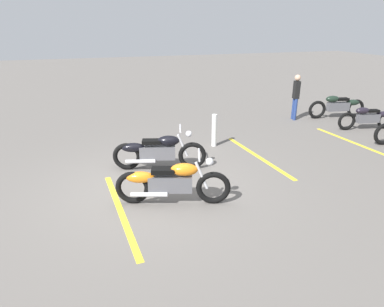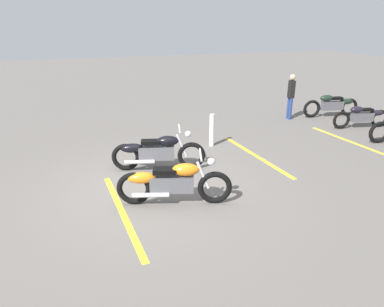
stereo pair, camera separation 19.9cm
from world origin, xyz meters
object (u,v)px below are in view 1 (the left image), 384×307
motorcycle_dark_foreground (157,151)px  motorcycle_row_far_right (339,106)px  bystander_near_row (296,95)px  bollard_post (214,130)px  motorcycle_row_right (369,117)px  motorcycle_bright_foreground (170,182)px

motorcycle_dark_foreground → motorcycle_row_far_right: (7.43, 2.62, -0.01)m
bystander_near_row → bollard_post: bearing=34.3°
motorcycle_row_right → motorcycle_row_far_right: size_ratio=0.90×
motorcycle_row_far_right → motorcycle_row_right: bearing=95.9°
motorcycle_bright_foreground → bystander_near_row: bystander_near_row is taller
motorcycle_bright_foreground → motorcycle_row_right: motorcycle_bright_foreground is taller
motorcycle_row_far_right → bollard_post: 5.72m
motorcycle_row_far_right → bystander_near_row: 1.79m
motorcycle_bright_foreground → motorcycle_row_far_right: motorcycle_bright_foreground is taller
motorcycle_row_far_right → bollard_post: bollard_post is taller
motorcycle_dark_foreground → motorcycle_row_right: size_ratio=1.11×
bollard_post → motorcycle_row_far_right: bearing=15.1°
motorcycle_bright_foreground → motorcycle_dark_foreground: size_ratio=0.99×
motorcycle_row_right → motorcycle_bright_foreground: bearing=31.7°
motorcycle_dark_foreground → motorcycle_row_far_right: motorcycle_dark_foreground is taller
motorcycle_bright_foreground → bollard_post: size_ratio=2.32×
motorcycle_row_right → bollard_post: (-5.44, 0.05, 0.06)m
bystander_near_row → motorcycle_dark_foreground: bearing=36.3°
motorcycle_dark_foreground → bollard_post: bearing=46.3°
motorcycle_dark_foreground → motorcycle_row_right: (7.34, 1.08, -0.06)m
motorcycle_row_right → motorcycle_row_far_right: 1.55m
motorcycle_row_right → bollard_post: bollard_post is taller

